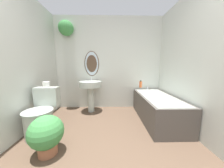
% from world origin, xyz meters
% --- Properties ---
extents(wall_back, '(2.89, 0.36, 2.40)m').
position_xyz_m(wall_back, '(-0.11, 2.61, 1.29)').
color(wall_back, silver).
rests_on(wall_back, ground_plane).
extents(wall_left, '(0.06, 2.71, 2.40)m').
position_xyz_m(wall_left, '(-1.41, 1.30, 1.20)').
color(wall_left, silver).
rests_on(wall_left, ground_plane).
extents(wall_right, '(0.06, 2.71, 2.40)m').
position_xyz_m(wall_right, '(1.41, 1.30, 1.20)').
color(wall_right, silver).
rests_on(wall_right, ground_plane).
extents(toilet, '(0.44, 0.61, 0.76)m').
position_xyz_m(toilet, '(-1.10, 1.33, 0.31)').
color(toilet, '#B2BCB2').
rests_on(toilet, ground_plane).
extents(pedestal_sink, '(0.54, 0.54, 0.87)m').
position_xyz_m(pedestal_sink, '(-0.44, 2.29, 0.59)').
color(pedestal_sink, '#B2BCB2').
rests_on(pedestal_sink, ground_plane).
extents(bathtub, '(0.67, 1.48, 0.59)m').
position_xyz_m(bathtub, '(1.03, 1.81, 0.27)').
color(bathtub, '#4C4742').
rests_on(bathtub, ground_plane).
extents(shampoo_bottle, '(0.07, 0.07, 0.18)m').
position_xyz_m(shampoo_bottle, '(0.83, 2.39, 0.68)').
color(shampoo_bottle, '#DB6633').
rests_on(shampoo_bottle, bathtub).
extents(potted_plant, '(0.42, 0.42, 0.52)m').
position_xyz_m(potted_plant, '(-0.77, 0.88, 0.29)').
color(potted_plant, '#9E6042').
rests_on(potted_plant, ground_plane).
extents(toilet_paper_roll, '(0.11, 0.11, 0.10)m').
position_xyz_m(toilet_paper_roll, '(-1.10, 1.56, 0.81)').
color(toilet_paper_roll, white).
rests_on(toilet_paper_roll, toilet).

